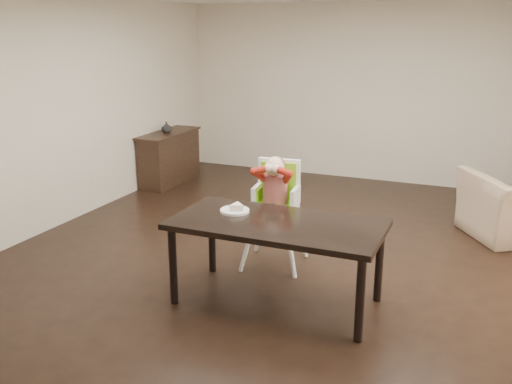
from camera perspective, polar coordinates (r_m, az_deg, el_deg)
ground at (r=6.06m, az=3.88°, el=-6.57°), size 7.00×7.00×0.00m
room_walls at (r=5.61m, az=4.25°, el=11.17°), size 6.02×7.02×2.71m
dining_table at (r=4.88m, az=2.11°, el=-3.86°), size 1.80×0.90×0.75m
high_chair at (r=5.67m, az=1.99°, el=0.34°), size 0.52×0.52×1.13m
plate at (r=5.10m, az=-2.07°, el=-1.73°), size 0.29×0.29×0.08m
sideboard at (r=8.91m, az=-8.66°, el=3.44°), size 0.44×1.26×0.79m
vase at (r=8.78m, az=-8.93°, el=6.39°), size 0.20×0.21×0.16m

